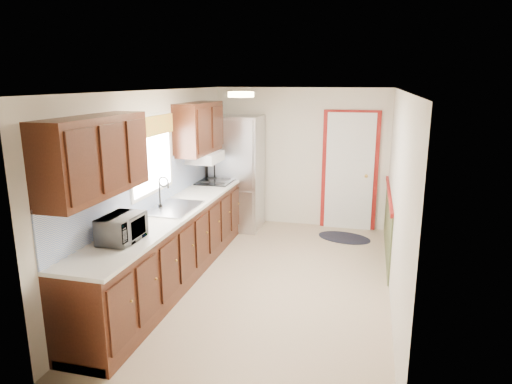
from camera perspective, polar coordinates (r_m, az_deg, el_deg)
The scene contains 8 objects.
room_shell at distance 5.60m, azimuth 1.72°, elevation 0.19°, with size 3.20×5.20×2.52m.
kitchen_run at distance 5.83m, azimuth -10.91°, elevation -3.49°, with size 0.63×4.00×2.20m.
back_wall_trim at distance 7.71m, azimuth 12.54°, elevation 1.27°, with size 1.12×2.30×2.08m.
ceiling_fixture at distance 5.33m, azimuth -1.89°, elevation 12.10°, with size 0.30×0.30×0.06m, color #FFD88C.
microwave at distance 4.77m, azimuth -16.47°, elevation -4.05°, with size 0.49×0.27×0.33m, color white.
refrigerator at distance 7.84m, azimuth -2.33°, elevation 2.42°, with size 0.82×0.82×1.94m.
rug at distance 7.65m, azimuth 10.96°, elevation -5.62°, with size 0.87×0.56×0.01m, color black.
cooktop at distance 7.29m, azimuth -5.06°, elevation 1.34°, with size 0.52×0.62×0.02m, color black.
Camera 1 is at (1.17, -5.32, 2.52)m, focal length 32.00 mm.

